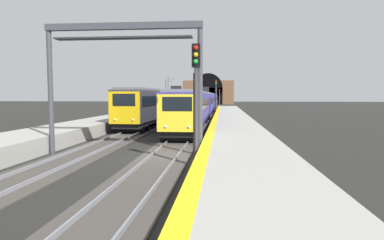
{
  "coord_description": "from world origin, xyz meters",
  "views": [
    {
      "loc": [
        -17.14,
        -3.06,
        3.29
      ],
      "look_at": [
        10.25,
        -0.49,
        1.24
      ],
      "focal_mm": 30.95,
      "sensor_mm": 36.0,
      "label": 1
    }
  ],
  "objects_px": {
    "train_adjacent_platform": "(176,101)",
    "railway_signal_mid": "(216,94)",
    "train_main_approaching": "(207,102)",
    "railway_signal_near": "(196,94)",
    "overhead_signal_gantry": "(123,56)",
    "railway_signal_far": "(219,95)",
    "catenary_mast_near": "(168,92)",
    "catenary_mast_far": "(166,93)"
  },
  "relations": [
    {
      "from": "railway_signal_near",
      "to": "railway_signal_mid",
      "type": "height_order",
      "value": "railway_signal_mid"
    },
    {
      "from": "train_main_approaching",
      "to": "train_adjacent_platform",
      "type": "bearing_deg",
      "value": -32.86
    },
    {
      "from": "train_adjacent_platform",
      "to": "railway_signal_far",
      "type": "bearing_deg",
      "value": 174.96
    },
    {
      "from": "train_main_approaching",
      "to": "railway_signal_mid",
      "type": "relative_size",
      "value": 13.68
    },
    {
      "from": "train_main_approaching",
      "to": "railway_signal_near",
      "type": "xyz_separation_m",
      "value": [
        -47.42,
        -1.85,
        1.24
      ]
    },
    {
      "from": "overhead_signal_gantry",
      "to": "train_adjacent_platform",
      "type": "bearing_deg",
      "value": 3.64
    },
    {
      "from": "train_main_approaching",
      "to": "catenary_mast_far",
      "type": "distance_m",
      "value": 22.22
    },
    {
      "from": "train_adjacent_platform",
      "to": "overhead_signal_gantry",
      "type": "relative_size",
      "value": 6.61
    },
    {
      "from": "train_main_approaching",
      "to": "train_adjacent_platform",
      "type": "xyz_separation_m",
      "value": [
        -7.45,
        4.72,
        0.15
      ]
    },
    {
      "from": "railway_signal_near",
      "to": "train_adjacent_platform",
      "type": "bearing_deg",
      "value": -170.66
    },
    {
      "from": "catenary_mast_far",
      "to": "train_adjacent_platform",
      "type": "bearing_deg",
      "value": -166.57
    },
    {
      "from": "railway_signal_far",
      "to": "railway_signal_mid",
      "type": "bearing_deg",
      "value": 0.0
    },
    {
      "from": "railway_signal_far",
      "to": "railway_signal_near",
      "type": "bearing_deg",
      "value": 0.0
    },
    {
      "from": "railway_signal_far",
      "to": "catenary_mast_near",
      "type": "bearing_deg",
      "value": -24.28
    },
    {
      "from": "train_adjacent_platform",
      "to": "catenary_mast_far",
      "type": "xyz_separation_m",
      "value": [
        26.63,
        6.36,
        1.49
      ]
    },
    {
      "from": "railway_signal_near",
      "to": "railway_signal_far",
      "type": "height_order",
      "value": "railway_signal_near"
    },
    {
      "from": "train_main_approaching",
      "to": "overhead_signal_gantry",
      "type": "height_order",
      "value": "overhead_signal_gantry"
    },
    {
      "from": "railway_signal_far",
      "to": "train_main_approaching",
      "type": "bearing_deg",
      "value": -2.06
    },
    {
      "from": "train_adjacent_platform",
      "to": "railway_signal_mid",
      "type": "bearing_deg",
      "value": 108.76
    },
    {
      "from": "train_main_approaching",
      "to": "railway_signal_near",
      "type": "bearing_deg",
      "value": 1.76
    },
    {
      "from": "train_adjacent_platform",
      "to": "catenary_mast_near",
      "type": "xyz_separation_m",
      "value": [
        30.25,
        6.37,
        1.91
      ]
    },
    {
      "from": "train_main_approaching",
      "to": "catenary_mast_far",
      "type": "xyz_separation_m",
      "value": [
        19.19,
        11.08,
        1.64
      ]
    },
    {
      "from": "catenary_mast_near",
      "to": "railway_signal_near",
      "type": "bearing_deg",
      "value": -169.56
    },
    {
      "from": "train_main_approaching",
      "to": "railway_signal_near",
      "type": "distance_m",
      "value": 47.47
    },
    {
      "from": "railway_signal_mid",
      "to": "catenary_mast_near",
      "type": "distance_m",
      "value": 31.02
    },
    {
      "from": "railway_signal_mid",
      "to": "railway_signal_near",
      "type": "bearing_deg",
      "value": 0.0
    },
    {
      "from": "railway_signal_near",
      "to": "overhead_signal_gantry",
      "type": "height_order",
      "value": "overhead_signal_gantry"
    },
    {
      "from": "overhead_signal_gantry",
      "to": "railway_signal_far",
      "type": "bearing_deg",
      "value": -2.51
    },
    {
      "from": "railway_signal_mid",
      "to": "catenary_mast_far",
      "type": "distance_m",
      "value": 27.76
    },
    {
      "from": "train_adjacent_platform",
      "to": "railway_signal_mid",
      "type": "xyz_separation_m",
      "value": [
        2.06,
        -6.57,
        1.29
      ]
    },
    {
      "from": "train_main_approaching",
      "to": "train_adjacent_platform",
      "type": "height_order",
      "value": "train_adjacent_platform"
    },
    {
      "from": "railway_signal_far",
      "to": "catenary_mast_near",
      "type": "xyz_separation_m",
      "value": [
        -28.68,
        12.94,
        0.88
      ]
    },
    {
      "from": "train_main_approaching",
      "to": "railway_signal_near",
      "type": "relative_size",
      "value": 14.6
    },
    {
      "from": "overhead_signal_gantry",
      "to": "catenary_mast_near",
      "type": "height_order",
      "value": "catenary_mast_near"
    },
    {
      "from": "railway_signal_mid",
      "to": "catenary_mast_far",
      "type": "relative_size",
      "value": 0.81
    },
    {
      "from": "railway_signal_near",
      "to": "overhead_signal_gantry",
      "type": "bearing_deg",
      "value": -124.31
    },
    {
      "from": "train_adjacent_platform",
      "to": "catenary_mast_near",
      "type": "bearing_deg",
      "value": -166.79
    },
    {
      "from": "train_adjacent_platform",
      "to": "catenary_mast_far",
      "type": "height_order",
      "value": "catenary_mast_far"
    },
    {
      "from": "train_main_approaching",
      "to": "railway_signal_far",
      "type": "xyz_separation_m",
      "value": [
        51.48,
        -1.85,
        1.19
      ]
    },
    {
      "from": "train_main_approaching",
      "to": "catenary_mast_near",
      "type": "distance_m",
      "value": 25.44
    },
    {
      "from": "railway_signal_near",
      "to": "catenary_mast_near",
      "type": "distance_m",
      "value": 71.41
    },
    {
      "from": "train_main_approaching",
      "to": "overhead_signal_gantry",
      "type": "relative_size",
      "value": 9.41
    }
  ]
}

